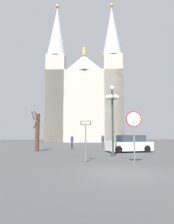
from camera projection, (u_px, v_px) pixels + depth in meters
The scene contains 9 objects.
ground_plane at pixel (121, 174), 8.03m from camera, with size 120.00×120.00×0.00m, color #424244.
cathedral at pixel (85, 97), 46.03m from camera, with size 18.11×12.74×32.32m.
stop_sign at pixel (134, 126), 10.73m from camera, with size 0.87×0.08×2.87m.
one_way_arrow_sign at pixel (86, 137), 11.36m from camera, with size 0.58×0.18×2.39m.
street_lamp at pixel (112, 108), 15.27m from camera, with size 1.08×0.98×5.43m.
bare_tree at pixel (37, 131), 19.20m from camera, with size 0.96×1.11×3.93m.
parked_car_near_white at pixel (129, 144), 18.11m from camera, with size 4.29×2.35×1.56m.
pedestrian_walking at pixel (72, 140), 22.83m from camera, with size 0.32×0.32×1.55m.
pedestrian_standing at pixel (103, 140), 23.63m from camera, with size 0.32×0.32×1.64m.
Camera 1 is at (-2.27, -8.07, 1.58)m, focal length 31.42 mm.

